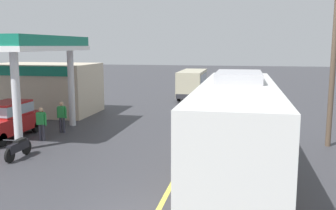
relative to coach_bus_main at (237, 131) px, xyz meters
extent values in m
plane|color=#38383D|center=(-2.09, 15.91, -1.72)|extent=(120.00, 120.00, 0.00)
cube|color=#D8CC4C|center=(-2.09, 10.91, -1.72)|extent=(0.16, 50.00, 0.01)
cube|color=white|center=(0.00, 0.01, 0.16)|extent=(2.50, 11.00, 2.90)
cube|color=orange|center=(0.00, 0.01, -0.94)|extent=(2.54, 11.04, 0.56)
cube|color=#8C9EAD|center=(0.00, -5.43, 0.71)|extent=(2.30, 0.10, 1.40)
cube|color=#8C9EAD|center=(-1.27, 0.01, 0.61)|extent=(0.06, 9.35, 1.10)
cube|color=#8C9EAD|center=(1.27, 0.01, 0.61)|extent=(0.06, 9.35, 1.10)
cube|color=white|center=(0.00, -5.42, 1.41)|extent=(1.75, 0.08, 0.32)
cube|color=#B2B2B7|center=(0.00, 1.01, 1.79)|extent=(1.60, 2.80, 0.36)
cylinder|color=black|center=(-1.10, -3.89, -1.22)|extent=(0.30, 1.00, 1.00)
cylinder|color=black|center=(-1.10, 3.31, -1.22)|extent=(0.30, 1.00, 1.00)
cylinder|color=black|center=(1.10, 3.31, -1.22)|extent=(0.30, 1.00, 1.00)
cylinder|color=silver|center=(-9.55, 1.86, 0.58)|extent=(0.36, 0.36, 4.60)
cylinder|color=silver|center=(-9.55, 7.26, 0.58)|extent=(0.36, 0.36, 4.60)
cube|color=beige|center=(-13.25, 10.76, -0.02)|extent=(7.00, 4.40, 3.40)
cube|color=#147259|center=(-13.25, 8.52, 1.33)|extent=(6.30, 0.10, 0.60)
cube|color=maroon|center=(-11.45, 3.74, -1.00)|extent=(1.70, 4.20, 0.80)
cube|color=maroon|center=(-11.45, 3.94, -0.25)|extent=(1.50, 2.31, 0.70)
cube|color=#8C9EAD|center=(-11.45, 3.94, -0.25)|extent=(1.53, 2.35, 0.49)
cylinder|color=black|center=(-10.70, 2.24, -1.40)|extent=(0.20, 0.64, 0.64)
cylinder|color=black|center=(-12.20, 5.24, -1.40)|extent=(0.20, 0.64, 0.64)
cylinder|color=black|center=(-10.70, 5.24, -1.40)|extent=(0.20, 0.64, 0.64)
cube|color=#BFB799|center=(-4.24, 20.16, -0.33)|extent=(2.00, 6.00, 2.10)
cube|color=#8C9EAD|center=(-4.24, 20.16, 0.07)|extent=(2.04, 5.10, 0.80)
cube|color=#2D2D33|center=(-4.24, 17.11, -1.18)|extent=(1.90, 0.16, 0.36)
cylinder|color=black|center=(-5.12, 18.16, -1.34)|extent=(0.22, 0.76, 0.76)
cylinder|color=black|center=(-3.36, 18.16, -1.34)|extent=(0.22, 0.76, 0.76)
cylinder|color=black|center=(-5.12, 22.16, -1.34)|extent=(0.22, 0.76, 0.76)
cylinder|color=black|center=(-3.36, 22.16, -1.34)|extent=(0.22, 0.76, 0.76)
cylinder|color=black|center=(-8.87, 0.15, -1.42)|extent=(0.10, 0.60, 0.60)
cylinder|color=black|center=(-8.87, 1.35, -1.42)|extent=(0.10, 0.60, 0.60)
cube|color=black|center=(-8.87, 0.75, -1.22)|extent=(0.20, 1.30, 0.36)
cube|color=black|center=(-8.87, 0.90, -1.00)|extent=(0.24, 0.60, 0.12)
cylinder|color=#2D2D33|center=(-8.87, 0.20, -0.82)|extent=(0.55, 0.04, 0.04)
cylinder|color=#33333F|center=(-9.53, 3.62, -1.31)|extent=(0.14, 0.14, 0.82)
cylinder|color=#33333F|center=(-9.35, 3.62, -1.31)|extent=(0.14, 0.14, 0.82)
cube|color=#268C3F|center=(-9.44, 3.62, -0.60)|extent=(0.36, 0.22, 0.60)
sphere|color=tan|center=(-9.44, 3.62, -0.17)|extent=(0.22, 0.22, 0.22)
cylinder|color=#268C3F|center=(-9.67, 3.62, -0.65)|extent=(0.09, 0.09, 0.58)
cylinder|color=#268C3F|center=(-9.21, 3.62, -0.65)|extent=(0.09, 0.09, 0.58)
cylinder|color=#33333F|center=(-9.38, 5.48, -1.31)|extent=(0.14, 0.14, 0.82)
cylinder|color=#33333F|center=(-9.20, 5.48, -1.31)|extent=(0.14, 0.14, 0.82)
cube|color=#268C3F|center=(-9.29, 5.48, -0.60)|extent=(0.36, 0.22, 0.60)
sphere|color=tan|center=(-9.29, 5.48, -0.17)|extent=(0.22, 0.22, 0.22)
cylinder|color=#268C3F|center=(-9.52, 5.48, -0.65)|extent=(0.09, 0.09, 0.58)
cylinder|color=#268C3F|center=(-9.06, 5.48, -0.65)|extent=(0.09, 0.09, 0.58)
cylinder|color=brown|center=(4.11, 5.32, 1.98)|extent=(0.24, 0.24, 7.39)
camera|label=1|loc=(0.16, -12.87, 2.90)|focal=40.42mm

